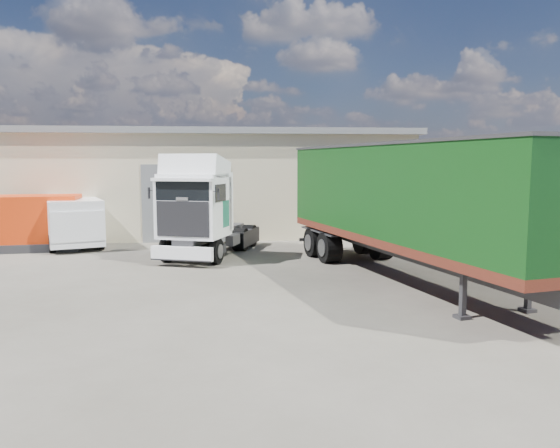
{
  "coord_description": "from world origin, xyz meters",
  "views": [
    {
      "loc": [
        -0.12,
        -15.42,
        3.72
      ],
      "look_at": [
        1.68,
        3.0,
        1.6
      ],
      "focal_mm": 35.0,
      "sensor_mm": 36.0,
      "label": 1
    }
  ],
  "objects": [
    {
      "name": "orange_skip",
      "position": [
        -8.18,
        8.54,
        1.0
      ],
      "size": [
        3.91,
        2.69,
        2.3
      ],
      "rotation": [
        0.0,
        0.0,
        0.11
      ],
      "color": "#2D2D30",
      "rests_on": "ground"
    },
    {
      "name": "brick_boundary_wall",
      "position": [
        11.5,
        6.0,
        1.25
      ],
      "size": [
        0.35,
        26.0,
        2.5
      ],
      "primitive_type": "cube",
      "color": "brown",
      "rests_on": "ground"
    },
    {
      "name": "tractor_unit",
      "position": [
        -1.08,
        5.64,
        1.69
      ],
      "size": [
        4.08,
        6.26,
        4.01
      ],
      "rotation": [
        0.0,
        0.0,
        -0.34
      ],
      "color": "black",
      "rests_on": "ground"
    },
    {
      "name": "panel_van",
      "position": [
        -6.92,
        9.28,
        1.1
      ],
      "size": [
        3.79,
        5.61,
        2.13
      ],
      "rotation": [
        0.0,
        0.0,
        0.36
      ],
      "color": "black",
      "rests_on": "ground"
    },
    {
      "name": "warehouse",
      "position": [
        -6.0,
        16.0,
        2.66
      ],
      "size": [
        30.6,
        12.6,
        5.42
      ],
      "color": "#B9AB8E",
      "rests_on": "ground"
    },
    {
      "name": "ground",
      "position": [
        0.0,
        0.0,
        0.0
      ],
      "size": [
        120.0,
        120.0,
        0.0
      ],
      "primitive_type": "plane",
      "color": "#2A2822",
      "rests_on": "ground"
    },
    {
      "name": "box_trailer",
      "position": [
        5.46,
        1.03,
        2.61
      ],
      "size": [
        5.49,
        13.17,
        4.29
      ],
      "rotation": [
        0.0,
        0.0,
        0.22
      ],
      "color": "#2D2D30",
      "rests_on": "ground"
    }
  ]
}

